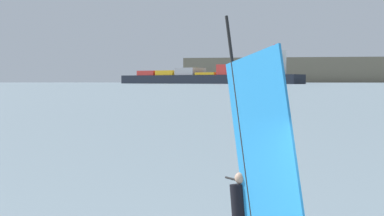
{
  "coord_description": "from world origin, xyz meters",
  "views": [
    {
      "loc": [
        -2.51,
        -6.86,
        3.07
      ],
      "look_at": [
        1.61,
        21.62,
        1.6
      ],
      "focal_mm": 50.14,
      "sensor_mm": 36.0,
      "label": 1
    }
  ],
  "objects": [
    {
      "name": "distant_headland",
      "position": [
        501.5,
        975.18,
        22.48
      ],
      "size": [
        757.76,
        432.4,
        44.96
      ],
      "primitive_type": "cube",
      "rotation": [
        0.0,
        0.0,
        -0.3
      ],
      "color": "#756B56",
      "rests_on": "ground_plane"
    },
    {
      "name": "cargo_ship",
      "position": [
        94.92,
        546.06,
        7.8
      ],
      "size": [
        174.26,
        164.52,
        38.2
      ],
      "rotation": [
        0.0,
        0.0,
        2.39
      ],
      "color": "black",
      "rests_on": "ground_plane"
    },
    {
      "name": "windsurfer",
      "position": [
        -0.17,
        2.43,
        1.04
      ],
      "size": [
        1.7,
        3.17,
        4.32
      ],
      "rotation": [
        0.0,
        0.0,
        2.0
      ],
      "color": "orange",
      "rests_on": "ground_plane"
    }
  ]
}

